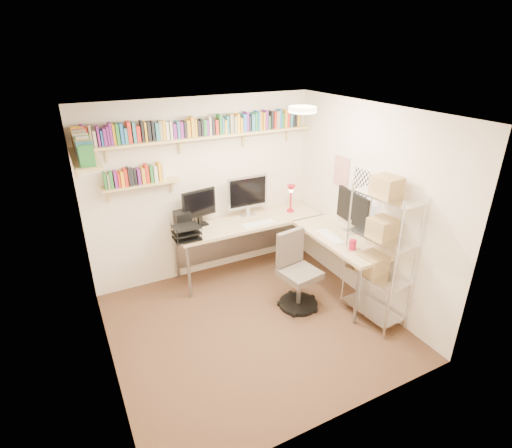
{
  "coord_description": "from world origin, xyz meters",
  "views": [
    {
      "loc": [
        -1.74,
        -3.46,
        3.11
      ],
      "look_at": [
        0.32,
        0.55,
        1.05
      ],
      "focal_mm": 28.0,
      "sensor_mm": 36.0,
      "label": 1
    }
  ],
  "objects": [
    {
      "name": "wall_shelves",
      "position": [
        -0.43,
        1.29,
        2.03
      ],
      "size": [
        3.12,
        1.09,
        0.8
      ],
      "color": "tan",
      "rests_on": "ground"
    },
    {
      "name": "corner_desk",
      "position": [
        0.62,
        0.91,
        0.81
      ],
      "size": [
        2.33,
        2.09,
        1.42
      ],
      "color": "beige",
      "rests_on": "ground"
    },
    {
      "name": "office_chair",
      "position": [
        0.69,
        0.15,
        0.42
      ],
      "size": [
        0.53,
        0.53,
        1.0
      ],
      "rotation": [
        0.0,
        0.0,
        0.15
      ],
      "color": "black",
      "rests_on": "ground"
    },
    {
      "name": "ground",
      "position": [
        0.0,
        0.0,
        0.0
      ],
      "size": [
        3.2,
        3.2,
        0.0
      ],
      "primitive_type": "plane",
      "color": "#4D3221",
      "rests_on": "ground"
    },
    {
      "name": "wire_rack",
      "position": [
        1.36,
        -0.5,
        1.1
      ],
      "size": [
        0.42,
        0.76,
        1.82
      ],
      "rotation": [
        0.0,
        0.0,
        0.09
      ],
      "color": "silver",
      "rests_on": "ground"
    },
    {
      "name": "room_shell",
      "position": [
        0.0,
        0.0,
        1.55
      ],
      "size": [
        3.24,
        3.04,
        2.52
      ],
      "color": "beige",
      "rests_on": "ground"
    }
  ]
}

